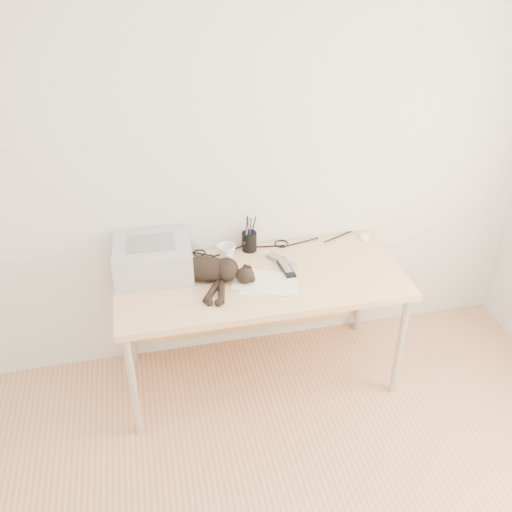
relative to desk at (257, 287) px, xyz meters
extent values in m
plane|color=silver|center=(0.00, 0.27, 0.69)|extent=(3.50, 0.00, 3.50)
cube|color=#E7BE87|center=(0.00, -0.09, 0.11)|extent=(1.60, 0.70, 0.04)
cylinder|color=#B8B8BA|center=(-0.75, -0.39, -0.26)|extent=(0.04, 0.04, 0.70)
cylinder|color=#B8B8BA|center=(0.75, -0.39, -0.26)|extent=(0.04, 0.04, 0.70)
cylinder|color=#B8B8BA|center=(-0.75, 0.21, -0.26)|extent=(0.04, 0.04, 0.70)
cylinder|color=#B8B8BA|center=(0.75, 0.21, -0.26)|extent=(0.04, 0.04, 0.70)
cube|color=#E7BE87|center=(0.00, 0.24, -0.21)|extent=(1.48, 0.02, 0.60)
cube|color=#B6B6BB|center=(-0.57, 0.08, 0.23)|extent=(0.43, 0.37, 0.19)
cube|color=black|center=(-0.57, 0.08, 0.24)|extent=(0.36, 0.04, 0.11)
cube|color=slate|center=(-0.57, 0.08, 0.33)|extent=(0.26, 0.19, 0.01)
cube|color=white|center=(0.03, -0.16, 0.14)|extent=(0.35, 0.28, 0.00)
cube|color=white|center=(0.00, -0.14, 0.14)|extent=(0.37, 0.33, 0.00)
ellipsoid|color=black|center=(-0.30, -0.05, 0.20)|extent=(0.36, 0.24, 0.14)
sphere|color=black|center=(-0.43, -0.02, 0.20)|extent=(0.15, 0.15, 0.15)
ellipsoid|color=black|center=(-0.10, -0.13, 0.18)|extent=(0.13, 0.12, 0.09)
cone|color=black|center=(-0.09, -0.08, 0.22)|extent=(0.05, 0.05, 0.05)
cone|color=black|center=(-0.06, -0.10, 0.21)|extent=(0.05, 0.06, 0.05)
cylinder|color=black|center=(-0.28, -0.19, 0.15)|extent=(0.09, 0.20, 0.03)
cylinder|color=black|center=(-0.24, -0.20, 0.15)|extent=(0.09, 0.20, 0.03)
cylinder|color=black|center=(-0.55, 0.07, 0.15)|extent=(0.21, 0.09, 0.03)
imported|color=white|center=(-0.15, 0.12, 0.18)|extent=(0.15, 0.15, 0.10)
cylinder|color=black|center=(0.00, 0.20, 0.19)|extent=(0.09, 0.09, 0.12)
cylinder|color=#990C0C|center=(-0.02, 0.20, 0.27)|extent=(0.01, 0.01, 0.16)
cylinder|color=navy|center=(0.01, 0.21, 0.27)|extent=(0.01, 0.01, 0.16)
cylinder|color=black|center=(0.00, 0.19, 0.27)|extent=(0.01, 0.01, 0.16)
cube|color=slate|center=(0.15, 0.03, 0.14)|extent=(0.15, 0.20, 0.02)
cube|color=black|center=(0.15, -0.04, 0.14)|extent=(0.07, 0.20, 0.02)
ellipsoid|color=white|center=(0.72, 0.19, 0.15)|extent=(0.09, 0.12, 0.03)
camera|label=1|loc=(-0.58, -2.63, 1.91)|focal=40.00mm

